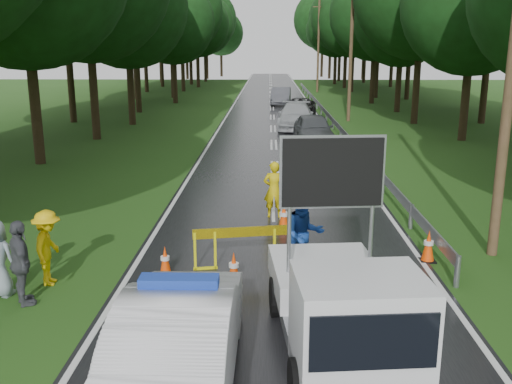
{
  "coord_description": "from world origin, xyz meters",
  "views": [
    {
      "loc": [
        -0.28,
        -11.25,
        4.91
      ],
      "look_at": [
        -0.59,
        2.95,
        1.3
      ],
      "focal_mm": 40.0,
      "sensor_mm": 36.0,
      "label": 1
    }
  ],
  "objects_px": {
    "work_truck": "(342,307)",
    "barrier": "(245,237)",
    "police_sedan": "(181,334)",
    "queue_car_second": "(296,116)",
    "queue_car_fourth": "(281,96)",
    "officer": "(274,190)",
    "queue_car_first": "(313,129)",
    "queue_car_third": "(300,108)",
    "civilian": "(304,235)"
  },
  "relations": [
    {
      "from": "police_sedan",
      "to": "queue_car_second",
      "type": "distance_m",
      "value": 27.97
    },
    {
      "from": "barrier",
      "to": "queue_car_second",
      "type": "distance_m",
      "value": 23.33
    },
    {
      "from": "queue_car_third",
      "to": "queue_car_second",
      "type": "bearing_deg",
      "value": -91.67
    },
    {
      "from": "barrier",
      "to": "queue_car_first",
      "type": "distance_m",
      "value": 17.45
    },
    {
      "from": "queue_car_first",
      "to": "queue_car_third",
      "type": "height_order",
      "value": "queue_car_first"
    },
    {
      "from": "work_truck",
      "to": "queue_car_first",
      "type": "height_order",
      "value": "work_truck"
    },
    {
      "from": "civilian",
      "to": "queue_car_first",
      "type": "relative_size",
      "value": 0.41
    },
    {
      "from": "civilian",
      "to": "queue_car_second",
      "type": "height_order",
      "value": "civilian"
    },
    {
      "from": "work_truck",
      "to": "queue_car_third",
      "type": "distance_m",
      "value": 33.2
    },
    {
      "from": "queue_car_third",
      "to": "barrier",
      "type": "bearing_deg",
      "value": -91.46
    },
    {
      "from": "officer",
      "to": "queue_car_third",
      "type": "relative_size",
      "value": 0.35
    },
    {
      "from": "officer",
      "to": "queue_car_second",
      "type": "height_order",
      "value": "officer"
    },
    {
      "from": "work_truck",
      "to": "civilian",
      "type": "bearing_deg",
      "value": 91.29
    },
    {
      "from": "work_truck",
      "to": "barrier",
      "type": "relative_size",
      "value": 1.92
    },
    {
      "from": "civilian",
      "to": "queue_car_fourth",
      "type": "height_order",
      "value": "civilian"
    },
    {
      "from": "barrier",
      "to": "officer",
      "type": "height_order",
      "value": "officer"
    },
    {
      "from": "officer",
      "to": "queue_car_first",
      "type": "relative_size",
      "value": 0.37
    },
    {
      "from": "queue_car_first",
      "to": "queue_car_third",
      "type": "bearing_deg",
      "value": 87.69
    },
    {
      "from": "officer",
      "to": "queue_car_first",
      "type": "distance_m",
      "value": 13.39
    },
    {
      "from": "barrier",
      "to": "queue_car_first",
      "type": "bearing_deg",
      "value": 70.01
    },
    {
      "from": "officer",
      "to": "queue_car_second",
      "type": "relative_size",
      "value": 0.32
    },
    {
      "from": "police_sedan",
      "to": "civilian",
      "type": "relative_size",
      "value": 2.43
    },
    {
      "from": "queue_car_first",
      "to": "queue_car_fourth",
      "type": "height_order",
      "value": "queue_car_first"
    },
    {
      "from": "queue_car_second",
      "to": "civilian",
      "type": "bearing_deg",
      "value": -88.84
    },
    {
      "from": "officer",
      "to": "queue_car_third",
      "type": "xyz_separation_m",
      "value": [
        2.12,
        25.22,
        -0.17
      ]
    },
    {
      "from": "barrier",
      "to": "queue_car_second",
      "type": "relative_size",
      "value": 0.44
    },
    {
      "from": "civilian",
      "to": "queue_car_third",
      "type": "height_order",
      "value": "civilian"
    },
    {
      "from": "barrier",
      "to": "work_truck",
      "type": "bearing_deg",
      "value": -77.32
    },
    {
      "from": "queue_car_first",
      "to": "queue_car_third",
      "type": "distance_m",
      "value": 12.0
    },
    {
      "from": "officer",
      "to": "police_sedan",
      "type": "bearing_deg",
      "value": 81.23
    },
    {
      "from": "civilian",
      "to": "queue_car_fourth",
      "type": "bearing_deg",
      "value": 74.69
    },
    {
      "from": "police_sedan",
      "to": "civilian",
      "type": "bearing_deg",
      "value": -116.35
    },
    {
      "from": "officer",
      "to": "queue_car_first",
      "type": "xyz_separation_m",
      "value": [
        2.16,
        13.22,
        -0.06
      ]
    },
    {
      "from": "work_truck",
      "to": "officer",
      "type": "xyz_separation_m",
      "value": [
        -1.01,
        7.96,
        -0.09
      ]
    },
    {
      "from": "barrier",
      "to": "officer",
      "type": "distance_m",
      "value": 4.06
    },
    {
      "from": "civilian",
      "to": "queue_car_third",
      "type": "xyz_separation_m",
      "value": [
        1.51,
        29.66,
        -0.28
      ]
    },
    {
      "from": "queue_car_first",
      "to": "queue_car_second",
      "type": "distance_m",
      "value": 6.03
    },
    {
      "from": "work_truck",
      "to": "officer",
      "type": "distance_m",
      "value": 8.02
    },
    {
      "from": "barrier",
      "to": "queue_car_first",
      "type": "xyz_separation_m",
      "value": [
        2.85,
        17.22,
        0.05
      ]
    },
    {
      "from": "police_sedan",
      "to": "work_truck",
      "type": "bearing_deg",
      "value": -165.6
    },
    {
      "from": "police_sedan",
      "to": "queue_car_fourth",
      "type": "xyz_separation_m",
      "value": [
        2.37,
        42.78,
        -0.01
      ]
    },
    {
      "from": "officer",
      "to": "queue_car_first",
      "type": "bearing_deg",
      "value": -98.42
    },
    {
      "from": "civilian",
      "to": "queue_car_third",
      "type": "bearing_deg",
      "value": 72.22
    },
    {
      "from": "officer",
      "to": "queue_car_fourth",
      "type": "bearing_deg",
      "value": -90.67
    },
    {
      "from": "police_sedan",
      "to": "work_truck",
      "type": "distance_m",
      "value": 2.55
    },
    {
      "from": "officer",
      "to": "queue_car_first",
      "type": "height_order",
      "value": "officer"
    },
    {
      "from": "civilian",
      "to": "queue_car_third",
      "type": "distance_m",
      "value": 29.7
    },
    {
      "from": "barrier",
      "to": "queue_car_first",
      "type": "height_order",
      "value": "queue_car_first"
    },
    {
      "from": "work_truck",
      "to": "queue_car_second",
      "type": "relative_size",
      "value": 0.85
    },
    {
      "from": "police_sedan",
      "to": "queue_car_second",
      "type": "bearing_deg",
      "value": -96.02
    }
  ]
}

